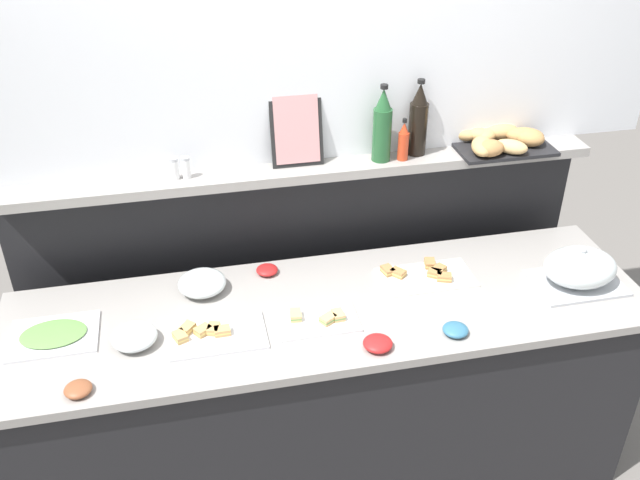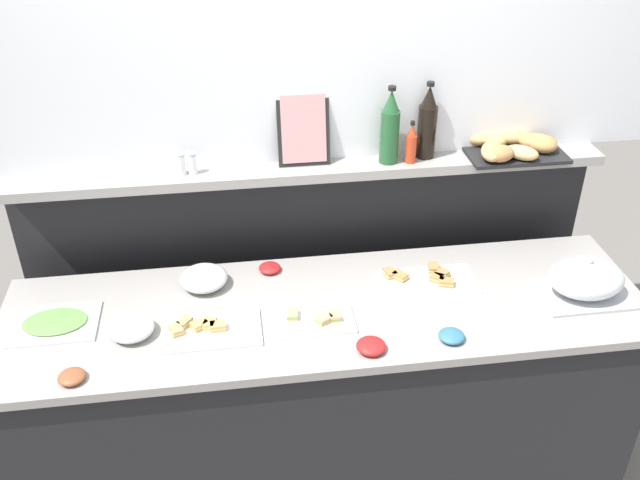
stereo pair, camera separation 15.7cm
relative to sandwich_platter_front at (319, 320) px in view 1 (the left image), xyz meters
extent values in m
plane|color=slate|center=(0.06, 0.68, -0.90)|extent=(12.00, 12.00, 0.00)
cube|color=black|center=(0.06, 0.08, -0.47)|extent=(2.37, 0.65, 0.86)
cube|color=gray|center=(0.06, 0.08, -0.03)|extent=(2.41, 0.69, 0.03)
cube|color=black|center=(0.06, 0.61, -0.29)|extent=(2.41, 0.08, 1.22)
cube|color=gray|center=(0.06, 0.56, 0.34)|extent=(2.41, 0.22, 0.04)
cube|color=white|center=(0.00, 0.00, 0.00)|extent=(0.29, 0.17, 0.01)
cube|color=tan|center=(0.03, -0.02, 0.01)|extent=(0.07, 0.06, 0.01)
cube|color=#66994C|center=(0.03, -0.02, 0.01)|extent=(0.07, 0.06, 0.01)
cube|color=tan|center=(0.03, -0.02, 0.02)|extent=(0.07, 0.06, 0.01)
cube|color=tan|center=(-0.08, 0.03, 0.01)|extent=(0.05, 0.06, 0.01)
cube|color=#66994C|center=(-0.08, 0.03, 0.01)|extent=(0.05, 0.06, 0.01)
cube|color=tan|center=(-0.08, 0.03, 0.02)|extent=(0.05, 0.06, 0.01)
cube|color=tan|center=(0.07, 0.00, 0.01)|extent=(0.04, 0.06, 0.01)
cube|color=#66994C|center=(0.07, 0.00, 0.01)|extent=(0.04, 0.06, 0.01)
cube|color=tan|center=(0.07, 0.00, 0.02)|extent=(0.04, 0.06, 0.01)
cube|color=silver|center=(-0.36, -0.01, 0.00)|extent=(0.34, 0.20, 0.01)
cube|color=tan|center=(-0.47, 0.04, 0.01)|extent=(0.07, 0.07, 0.01)
cube|color=#E5C666|center=(-0.47, 0.04, 0.01)|extent=(0.07, 0.07, 0.01)
cube|color=tan|center=(-0.47, 0.04, 0.02)|extent=(0.07, 0.07, 0.01)
cube|color=tan|center=(-0.41, 0.01, 0.01)|extent=(0.07, 0.06, 0.01)
cube|color=#E5C666|center=(-0.41, 0.01, 0.01)|extent=(0.07, 0.06, 0.01)
cube|color=tan|center=(-0.41, 0.01, 0.02)|extent=(0.07, 0.06, 0.01)
cube|color=tan|center=(-0.49, 0.00, 0.01)|extent=(0.06, 0.07, 0.01)
cube|color=#E5C666|center=(-0.49, 0.00, 0.01)|extent=(0.06, 0.07, 0.01)
cube|color=tan|center=(-0.49, 0.00, 0.02)|extent=(0.06, 0.07, 0.01)
cube|color=tan|center=(-0.35, 0.00, 0.01)|extent=(0.06, 0.04, 0.01)
cube|color=#E5C666|center=(-0.35, 0.00, 0.01)|extent=(0.06, 0.04, 0.01)
cube|color=tan|center=(-0.35, 0.00, 0.02)|extent=(0.06, 0.04, 0.01)
cube|color=tan|center=(-0.38, 0.01, 0.01)|extent=(0.05, 0.07, 0.01)
cube|color=#E5C666|center=(-0.38, 0.01, 0.01)|extent=(0.05, 0.07, 0.01)
cube|color=tan|center=(-0.38, 0.01, 0.02)|extent=(0.05, 0.07, 0.01)
cube|color=white|center=(0.47, 0.18, 0.00)|extent=(0.37, 0.20, 0.01)
cube|color=#AD7A47|center=(0.51, 0.17, 0.01)|extent=(0.07, 0.06, 0.01)
cube|color=#E5C666|center=(0.51, 0.17, 0.01)|extent=(0.07, 0.06, 0.01)
cube|color=#AD7A47|center=(0.51, 0.17, 0.02)|extent=(0.07, 0.06, 0.01)
cube|color=#AD7A47|center=(0.53, 0.14, 0.01)|extent=(0.07, 0.06, 0.01)
cube|color=#E5C666|center=(0.53, 0.14, 0.01)|extent=(0.07, 0.06, 0.01)
cube|color=#AD7A47|center=(0.53, 0.14, 0.02)|extent=(0.07, 0.06, 0.01)
cube|color=#AD7A47|center=(0.33, 0.23, 0.01)|extent=(0.05, 0.06, 0.01)
cube|color=#E5C666|center=(0.33, 0.23, 0.01)|extent=(0.05, 0.06, 0.01)
cube|color=#AD7A47|center=(0.33, 0.23, 0.02)|extent=(0.05, 0.06, 0.01)
cube|color=#AD7A47|center=(0.53, 0.20, 0.01)|extent=(0.07, 0.06, 0.01)
cube|color=#E5C666|center=(0.53, 0.20, 0.01)|extent=(0.07, 0.06, 0.01)
cube|color=#AD7A47|center=(0.53, 0.20, 0.02)|extent=(0.07, 0.06, 0.01)
cube|color=#AD7A47|center=(0.51, 0.24, 0.01)|extent=(0.05, 0.06, 0.01)
cube|color=#E5C666|center=(0.51, 0.24, 0.01)|extent=(0.05, 0.06, 0.01)
cube|color=#AD7A47|center=(0.51, 0.24, 0.02)|extent=(0.05, 0.06, 0.01)
cube|color=#AD7A47|center=(0.37, 0.21, 0.01)|extent=(0.07, 0.07, 0.01)
cube|color=#E5C666|center=(0.37, 0.21, 0.01)|extent=(0.07, 0.07, 0.01)
cube|color=#AD7A47|center=(0.37, 0.21, 0.02)|extent=(0.07, 0.07, 0.01)
cube|color=silver|center=(-0.93, 0.11, 0.00)|extent=(0.30, 0.23, 0.01)
ellipsoid|color=#66994C|center=(-0.93, 0.11, 0.01)|extent=(0.23, 0.16, 0.01)
cube|color=#B7BABF|center=(1.03, 0.02, 0.00)|extent=(0.34, 0.24, 0.01)
ellipsoid|color=silver|center=(1.03, 0.02, 0.07)|extent=(0.29, 0.23, 0.14)
sphere|color=#B7BABF|center=(1.03, 0.02, 0.15)|extent=(0.02, 0.02, 0.02)
ellipsoid|color=silver|center=(-0.65, 0.02, 0.02)|extent=(0.16, 0.16, 0.06)
ellipsoid|color=#E5CC66|center=(-0.65, 0.02, 0.01)|extent=(0.12, 0.12, 0.04)
ellipsoid|color=silver|center=(-0.40, 0.28, 0.03)|extent=(0.18, 0.18, 0.07)
ellipsoid|color=#E5CC66|center=(-0.40, 0.28, 0.01)|extent=(0.14, 0.14, 0.04)
ellipsoid|color=red|center=(-0.14, 0.35, 0.01)|extent=(0.09, 0.09, 0.03)
ellipsoid|color=teal|center=(0.46, -0.16, 0.01)|extent=(0.09, 0.09, 0.03)
ellipsoid|color=red|center=(0.17, -0.18, 0.01)|extent=(0.10, 0.10, 0.04)
ellipsoid|color=brown|center=(-0.82, -0.19, 0.01)|extent=(0.09, 0.09, 0.03)
cylinder|color=black|center=(0.53, 0.55, 0.46)|extent=(0.08, 0.08, 0.22)
cone|color=black|center=(0.53, 0.55, 0.61)|extent=(0.06, 0.06, 0.08)
cylinder|color=black|center=(0.53, 0.55, 0.66)|extent=(0.03, 0.03, 0.02)
cylinder|color=red|center=(0.46, 0.51, 0.41)|extent=(0.04, 0.04, 0.12)
cone|color=red|center=(0.46, 0.51, 0.49)|extent=(0.04, 0.04, 0.04)
cylinder|color=black|center=(0.46, 0.51, 0.52)|extent=(0.02, 0.02, 0.02)
cylinder|color=#23562D|center=(0.37, 0.53, 0.46)|extent=(0.08, 0.08, 0.22)
cone|color=#23562D|center=(0.37, 0.53, 0.61)|extent=(0.06, 0.06, 0.08)
cylinder|color=black|center=(0.37, 0.53, 0.66)|extent=(0.03, 0.03, 0.02)
cylinder|color=white|center=(-0.45, 0.53, 0.39)|extent=(0.03, 0.03, 0.08)
cylinder|color=#B7BABF|center=(-0.45, 0.53, 0.44)|extent=(0.03, 0.03, 0.01)
cylinder|color=white|center=(-0.41, 0.53, 0.39)|extent=(0.03, 0.03, 0.08)
cylinder|color=#B7BABF|center=(-0.41, 0.53, 0.44)|extent=(0.03, 0.03, 0.01)
cube|color=black|center=(0.90, 0.53, 0.36)|extent=(0.40, 0.26, 0.02)
ellipsoid|color=#AD7A47|center=(0.80, 0.44, 0.40)|extent=(0.14, 0.11, 0.07)
ellipsoid|color=tan|center=(0.85, 0.58, 0.40)|extent=(0.14, 0.15, 0.05)
ellipsoid|color=tan|center=(0.90, 0.45, 0.40)|extent=(0.16, 0.15, 0.06)
ellipsoid|color=#B7844C|center=(1.00, 0.50, 0.40)|extent=(0.15, 0.14, 0.07)
ellipsoid|color=#B7844C|center=(0.99, 0.52, 0.40)|extent=(0.18, 0.15, 0.07)
ellipsoid|color=tan|center=(0.76, 0.61, 0.40)|extent=(0.13, 0.14, 0.06)
ellipsoid|color=tan|center=(0.81, 0.59, 0.40)|extent=(0.16, 0.15, 0.06)
ellipsoid|color=tan|center=(0.78, 0.47, 0.40)|extent=(0.14, 0.18, 0.06)
ellipsoid|color=tan|center=(0.91, 0.59, 0.40)|extent=(0.16, 0.11, 0.07)
cube|color=black|center=(0.03, 0.57, 0.50)|extent=(0.21, 0.08, 0.29)
cube|color=#CC8C8C|center=(0.03, 0.56, 0.50)|extent=(0.18, 0.06, 0.26)
camera|label=1|loc=(-0.42, -1.95, 1.59)|focal=39.46mm
camera|label=2|loc=(-0.26, -1.98, 1.59)|focal=39.46mm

